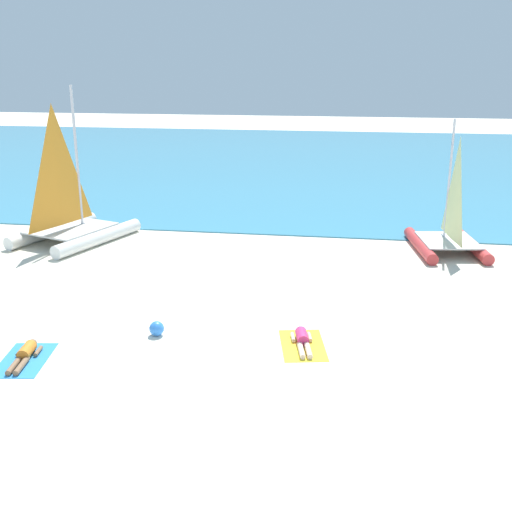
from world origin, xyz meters
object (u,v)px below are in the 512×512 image
Objects in this scene: beach_ball at (157,328)px; sailboat_red at (448,233)px; sailboat_white at (71,219)px; towel_right at (303,345)px; towel_left at (25,360)px; sunbather_left at (25,354)px; sunbather_right at (303,340)px.

sailboat_red is at bearing 46.48° from beach_ball.
sailboat_white is (-14.75, -0.86, 0.17)m from sailboat_red.
towel_right is at bearing -0.30° from beach_ball.
towel_right is at bearing 15.76° from towel_left.
sailboat_red is at bearing 62.50° from towel_right.
sailboat_red is 14.78m from sailboat_white.
beach_ball is (2.78, 1.84, 0.07)m from sunbather_left.
beach_ball is (-8.65, -9.11, -0.54)m from sailboat_red.
towel_left is 1.21× the size of sunbather_left.
towel_right is at bearing -20.34° from sailboat_white.
sunbather_left is 6.92m from towel_right.
sunbather_left is 1.00× the size of sunbather_right.
beach_ball is at bearing -34.26° from sailboat_white.
sailboat_red is 12.50× the size of beach_ball.
sunbather_right is at bearing 16.31° from towel_left.
beach_ball is (6.10, -8.25, -0.71)m from sailboat_white.
sailboat_red reaches higher than beach_ball.
towel_left is at bearing -174.84° from sunbather_right.
beach_ball reaches higher than towel_left.
beach_ball is (2.77, 1.90, 0.19)m from towel_left.
towel_right is (6.66, 1.88, 0.00)m from towel_left.
sailboat_red is at bearing 34.99° from sunbather_left.
sunbather_right reaches higher than towel_right.
sailboat_red is at bearing 51.12° from sunbather_right.
sailboat_red is 2.61× the size of towel_right.
sailboat_white is 13.01m from towel_right.
sailboat_white reaches higher than sailboat_red.
sunbather_right is (9.99, -8.20, -0.78)m from sailboat_white.
sailboat_white reaches higher than towel_right.
sunbather_right is at bearing -20.15° from sailboat_white.
towel_left is 6.92m from towel_right.
sunbather_left is at bearing -164.79° from towel_right.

